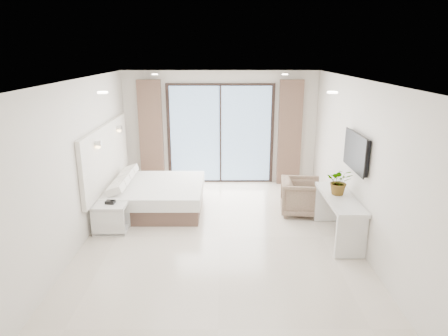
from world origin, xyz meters
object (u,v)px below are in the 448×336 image
at_px(console_desk, 339,208).
at_px(nightstand, 111,218).
at_px(bed, 154,196).
at_px(armchair, 301,195).

bearing_deg(console_desk, nightstand, 176.01).
xyz_separation_m(nightstand, console_desk, (3.98, -0.28, 0.30)).
bearing_deg(nightstand, console_desk, -3.70).
relative_size(bed, nightstand, 3.34).
bearing_deg(bed, nightstand, -119.03).
height_order(bed, nightstand, bed).
bearing_deg(nightstand, armchair, 13.31).
bearing_deg(armchair, nightstand, 109.23).
height_order(bed, console_desk, console_desk).
distance_m(nightstand, armchair, 3.65).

